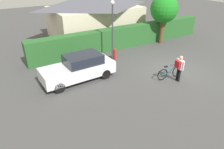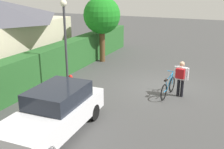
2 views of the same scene
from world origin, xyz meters
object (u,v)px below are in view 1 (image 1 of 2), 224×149
Objects in this scene: street_lamp at (112,23)px; fire_hydrant at (115,54)px; person_rider at (179,66)px; tree_kerbside at (164,9)px; parked_car_near at (79,68)px; bicycle at (170,72)px.

street_lamp is 5.01× the size of fire_hydrant.
person_rider is 7.11m from tree_kerbside.
fire_hydrant is (3.35, 1.54, -0.36)m from parked_car_near.
street_lamp is (3.19, 1.59, 1.87)m from parked_car_near.
person_rider reaches higher than bicycle.
person_rider is 1.93× the size of fire_hydrant.
street_lamp is at bearing 109.49° from bicycle.
bicycle is 4.33m from fire_hydrant.
tree_kerbside is at bearing 10.00° from street_lamp.
person_rider reaches higher than parked_car_near.
bicycle reaches higher than fire_hydrant.
bicycle is (4.67, -2.59, -0.38)m from parked_car_near.
parked_car_near reaches higher than bicycle.
street_lamp is at bearing -170.00° from tree_kerbside.
bicycle is at bearing -29.03° from parked_car_near.
tree_kerbside is 4.98× the size of fire_hydrant.
street_lamp is (-1.62, 4.66, 1.70)m from person_rider.
person_rider is at bearing -73.97° from bicycle.
fire_hydrant is at bearing -169.18° from tree_kerbside.
parked_car_near is 9.30m from tree_kerbside.
fire_hydrant is at bearing -17.02° from street_lamp.
tree_kerbside is (5.50, 0.97, 0.22)m from street_lamp.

